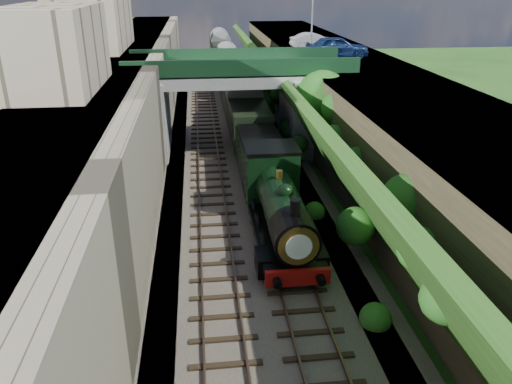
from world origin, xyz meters
TOP-DOWN VIEW (x-y plane):
  - ground at (0.00, 0.00)m, footprint 160.00×160.00m
  - trackbed at (0.00, 20.00)m, footprint 10.00×90.00m
  - retaining_wall at (-5.50, 20.00)m, footprint 1.00×90.00m
  - street_plateau_left at (-9.00, 20.00)m, footprint 6.00×90.00m
  - street_plateau_right at (9.50, 20.00)m, footprint 8.00×90.00m
  - embankment_slope at (5.02, 17.91)m, footprint 4.86×90.00m
  - track_left at (-2.00, 20.00)m, footprint 2.50×90.00m
  - track_right at (1.20, 20.00)m, footprint 2.50×90.00m
  - road_bridge at (0.94, 24.00)m, footprint 16.00×6.40m
  - building_far at (-10.50, 30.00)m, footprint 5.00×10.00m
  - building_near at (-9.50, 14.00)m, footprint 4.00×8.00m
  - tree at (5.91, 20.40)m, footprint 3.60×3.80m
  - lamppost at (7.04, 29.66)m, footprint 0.87×0.15m
  - car_blue at (8.73, 27.83)m, footprint 5.01×2.04m
  - car_silver at (8.11, 33.63)m, footprint 4.28×1.73m
  - locomotive at (1.20, 9.54)m, footprint 3.10×10.22m
  - tender at (1.20, 16.90)m, footprint 2.70×6.00m
  - coach_front at (1.20, 29.50)m, footprint 2.90×18.00m
  - coach_middle at (1.20, 48.30)m, footprint 2.90×18.00m
  - coach_rear at (1.20, 67.10)m, footprint 2.90×18.00m

SIDE VIEW (x-z plane):
  - ground at x=0.00m, z-range 0.00..0.00m
  - trackbed at x=0.00m, z-range 0.00..0.20m
  - track_left at x=-2.00m, z-range 0.15..0.35m
  - track_right at x=1.20m, z-range 0.15..0.35m
  - tender at x=1.20m, z-range 0.09..3.14m
  - locomotive at x=1.20m, z-range -0.02..3.81m
  - coach_front at x=1.20m, z-range 0.20..3.90m
  - coach_middle at x=1.20m, z-range 0.20..3.90m
  - coach_rear at x=1.20m, z-range 0.20..3.90m
  - embankment_slope at x=5.02m, z-range -0.43..6.02m
  - street_plateau_right at x=9.50m, z-range 0.00..6.25m
  - retaining_wall at x=-5.50m, z-range 0.00..7.00m
  - street_plateau_left at x=-9.00m, z-range 0.00..7.00m
  - road_bridge at x=0.94m, z-range 0.45..7.70m
  - tree at x=5.91m, z-range 1.35..7.95m
  - car_silver at x=8.11m, z-range 6.25..7.63m
  - car_blue at x=8.73m, z-range 6.25..7.95m
  - building_near at x=-9.50m, z-range 7.00..11.00m
  - lamppost at x=7.04m, z-range 6.57..12.57m
  - building_far at x=-10.50m, z-range 7.00..13.00m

